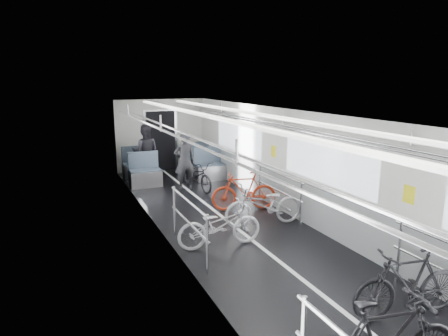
{
  "coord_description": "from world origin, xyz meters",
  "views": [
    {
      "loc": [
        -3.38,
        -6.18,
        3.04
      ],
      "look_at": [
        0.0,
        1.6,
        1.15
      ],
      "focal_mm": 32.0,
      "sensor_mm": 36.0,
      "label": 1
    }
  ],
  "objects_px": {
    "bike_aisle": "(197,175)",
    "person_standing": "(185,162)",
    "bike_right_mid": "(264,205)",
    "bike_right_near": "(408,283)",
    "bike_right_far": "(244,191)",
    "bike_left_far": "(220,225)",
    "person_seated": "(145,152)"
  },
  "relations": [
    {
      "from": "person_standing",
      "to": "bike_right_mid",
      "type": "bearing_deg",
      "value": 103.09
    },
    {
      "from": "bike_left_far",
      "to": "person_seated",
      "type": "distance_m",
      "value": 5.71
    },
    {
      "from": "bike_right_mid",
      "to": "bike_right_far",
      "type": "xyz_separation_m",
      "value": [
        0.07,
        1.11,
        0.01
      ]
    },
    {
      "from": "bike_aisle",
      "to": "person_seated",
      "type": "xyz_separation_m",
      "value": [
        -1.03,
        1.82,
        0.44
      ]
    },
    {
      "from": "bike_right_mid",
      "to": "bike_aisle",
      "type": "height_order",
      "value": "bike_right_mid"
    },
    {
      "from": "bike_right_near",
      "to": "bike_right_mid",
      "type": "relative_size",
      "value": 0.9
    },
    {
      "from": "bike_left_far",
      "to": "bike_right_far",
      "type": "distance_m",
      "value": 2.2
    },
    {
      "from": "bike_right_mid",
      "to": "person_seated",
      "type": "bearing_deg",
      "value": -159.35
    },
    {
      "from": "bike_right_far",
      "to": "person_seated",
      "type": "xyz_separation_m",
      "value": [
        -1.44,
        3.96,
        0.39
      ]
    },
    {
      "from": "bike_left_far",
      "to": "person_seated",
      "type": "xyz_separation_m",
      "value": [
        -0.08,
        5.7,
        0.43
      ]
    },
    {
      "from": "bike_right_mid",
      "to": "person_standing",
      "type": "relative_size",
      "value": 1.07
    },
    {
      "from": "bike_right_near",
      "to": "bike_right_far",
      "type": "distance_m",
      "value": 4.77
    },
    {
      "from": "bike_right_near",
      "to": "bike_right_far",
      "type": "xyz_separation_m",
      "value": [
        -0.01,
        4.77,
        -0.01
      ]
    },
    {
      "from": "bike_right_far",
      "to": "bike_left_far",
      "type": "bearing_deg",
      "value": -23.64
    },
    {
      "from": "bike_aisle",
      "to": "bike_right_near",
      "type": "bearing_deg",
      "value": -95.85
    },
    {
      "from": "bike_left_far",
      "to": "bike_right_near",
      "type": "relative_size",
      "value": 1.02
    },
    {
      "from": "bike_right_far",
      "to": "person_standing",
      "type": "bearing_deg",
      "value": -147.41
    },
    {
      "from": "person_standing",
      "to": "person_seated",
      "type": "bearing_deg",
      "value": -65.78
    },
    {
      "from": "bike_right_mid",
      "to": "bike_right_far",
      "type": "bearing_deg",
      "value": -178.24
    },
    {
      "from": "bike_left_far",
      "to": "person_seated",
      "type": "relative_size",
      "value": 0.94
    },
    {
      "from": "bike_aisle",
      "to": "bike_left_far",
      "type": "bearing_deg",
      "value": -113.06
    },
    {
      "from": "bike_right_mid",
      "to": "bike_aisle",
      "type": "xyz_separation_m",
      "value": [
        -0.34,
        3.25,
        -0.04
      ]
    },
    {
      "from": "bike_left_far",
      "to": "person_seated",
      "type": "height_order",
      "value": "person_seated"
    },
    {
      "from": "person_seated",
      "to": "bike_left_far",
      "type": "bearing_deg",
      "value": 109.88
    },
    {
      "from": "person_standing",
      "to": "person_seated",
      "type": "distance_m",
      "value": 1.86
    },
    {
      "from": "bike_right_near",
      "to": "bike_aisle",
      "type": "xyz_separation_m",
      "value": [
        -0.42,
        6.91,
        -0.06
      ]
    },
    {
      "from": "person_standing",
      "to": "bike_right_far",
      "type": "bearing_deg",
      "value": 110.09
    },
    {
      "from": "bike_right_near",
      "to": "bike_left_far",
      "type": "bearing_deg",
      "value": -145.41
    },
    {
      "from": "person_standing",
      "to": "bike_aisle",
      "type": "bearing_deg",
      "value": 164.78
    },
    {
      "from": "bike_right_far",
      "to": "person_seated",
      "type": "distance_m",
      "value": 4.23
    },
    {
      "from": "bike_left_far",
      "to": "bike_aisle",
      "type": "relative_size",
      "value": 1.01
    },
    {
      "from": "bike_aisle",
      "to": "person_standing",
      "type": "relative_size",
      "value": 0.98
    }
  ]
}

